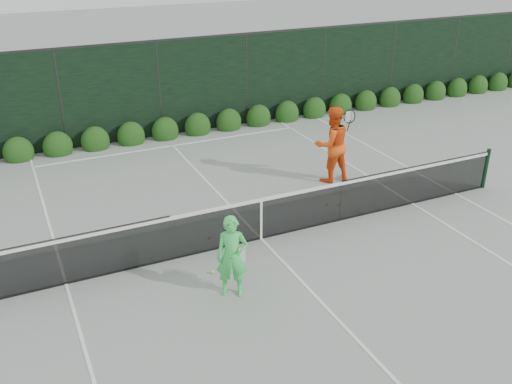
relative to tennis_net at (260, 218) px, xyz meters
name	(u,v)px	position (x,y,z in m)	size (l,w,h in m)	color
ground	(261,239)	(0.02, 0.00, -0.53)	(80.00, 80.00, 0.00)	gray
tennis_net	(260,218)	(0.00, 0.00, 0.00)	(12.90, 0.10, 1.07)	#10311C
player_woman	(232,257)	(-1.32, -1.61, 0.26)	(0.68, 0.58, 1.58)	#3FD758
player_man	(332,144)	(3.07, 2.10, 0.48)	(1.01, 0.80, 2.03)	#FB5615
court_lines	(261,239)	(0.02, 0.00, -0.53)	(11.03, 23.83, 0.01)	white
windscreen_fence	(331,233)	(0.02, -2.71, 0.98)	(32.00, 21.07, 3.06)	black
hedge_row	(165,131)	(0.02, 7.15, -0.30)	(31.66, 0.65, 0.94)	#173B10
tennis_balls	(273,228)	(0.46, 0.28, -0.50)	(3.93, 1.71, 0.07)	#C9E633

